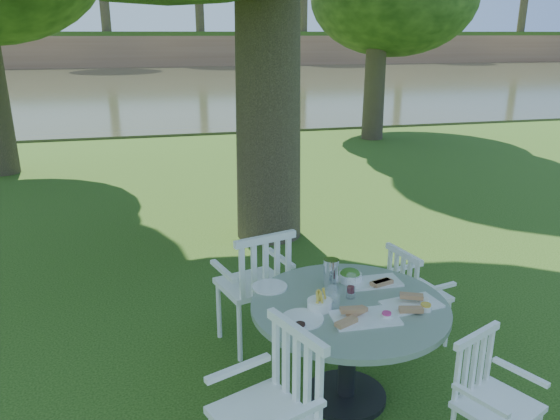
# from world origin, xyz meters

# --- Properties ---
(ground) EXTENTS (140.00, 140.00, 0.00)m
(ground) POSITION_xyz_m (0.00, 0.00, 0.00)
(ground) COLOR #1B3C0C
(ground) RESTS_ON ground
(table) EXTENTS (1.30, 1.30, 0.73)m
(table) POSITION_xyz_m (0.06, -1.50, 0.58)
(table) COLOR black
(table) RESTS_ON ground
(chair_ne) EXTENTS (0.47, 0.49, 0.82)m
(chair_ne) POSITION_xyz_m (0.80, -0.94, 0.48)
(chair_ne) COLOR white
(chair_ne) RESTS_ON ground
(chair_nw) EXTENTS (0.62, 0.59, 1.00)m
(chair_nw) POSITION_xyz_m (-0.39, -0.71, 0.59)
(chair_nw) COLOR white
(chair_nw) RESTS_ON ground
(chair_sw) EXTENTS (0.61, 0.63, 0.97)m
(chair_sw) POSITION_xyz_m (-0.58, -2.15, 0.57)
(chair_sw) COLOR white
(chair_sw) RESTS_ON ground
(chair_se) EXTENTS (0.53, 0.52, 0.81)m
(chair_se) POSITION_xyz_m (0.63, -2.22, 0.48)
(chair_se) COLOR white
(chair_se) RESTS_ON ground
(tableware) EXTENTS (1.17, 0.82, 0.21)m
(tableware) POSITION_xyz_m (0.05, -1.42, 0.77)
(tableware) COLOR white
(tableware) RESTS_ON table
(river) EXTENTS (100.00, 28.00, 0.12)m
(river) POSITION_xyz_m (0.00, 23.00, 0.00)
(river) COLOR #333620
(river) RESTS_ON ground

